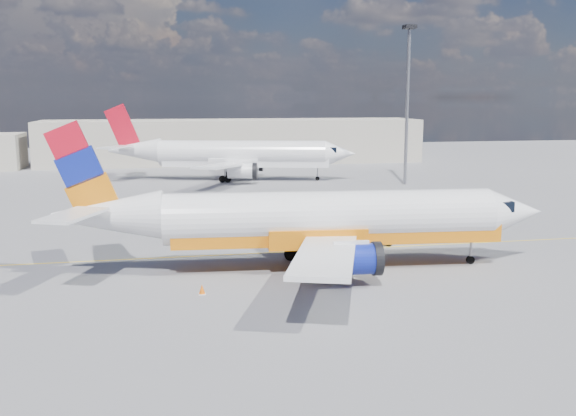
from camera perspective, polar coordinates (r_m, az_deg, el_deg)
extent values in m
plane|color=slate|center=(48.07, -0.60, -4.81)|extent=(240.00, 240.00, 0.00)
cube|color=yellow|center=(50.93, -1.22, -3.97)|extent=(70.00, 0.15, 0.01)
cube|color=#ADA695|center=(121.74, -4.88, 5.94)|extent=(70.00, 14.00, 8.00)
cylinder|color=white|center=(45.57, 3.72, -0.73)|extent=(23.51, 5.44, 3.60)
cone|color=white|center=(49.92, 19.46, -0.35)|extent=(4.51, 3.93, 3.60)
cone|color=white|center=(45.33, -15.73, -0.66)|extent=(7.66, 4.00, 3.42)
cube|color=black|center=(49.19, 17.95, 0.28)|extent=(1.99, 2.57, 0.74)
cube|color=orange|center=(45.91, 4.36, -2.21)|extent=(23.46, 4.81, 1.27)
cube|color=white|center=(52.71, 0.55, -0.32)|extent=(5.43, 13.09, 0.85)
cube|color=white|center=(38.37, 3.37, -4.19)|extent=(7.26, 13.13, 0.85)
cylinder|color=navy|center=(50.65, 3.31, -1.91)|extent=(3.96, 2.31, 2.01)
cylinder|color=navy|center=(41.53, 5.61, -4.56)|extent=(3.96, 2.31, 2.01)
cylinder|color=black|center=(50.96, 5.19, -1.86)|extent=(0.70, 2.26, 2.22)
cylinder|color=black|center=(41.92, 7.88, -4.47)|extent=(0.70, 2.26, 2.22)
cube|color=orange|center=(45.16, -17.92, 3.34)|extent=(4.98, 0.71, 6.61)
cube|color=white|center=(48.79, -17.01, 0.82)|extent=(3.50, 5.69, 0.19)
cube|color=white|center=(42.22, -18.61, -0.60)|extent=(4.18, 5.78, 0.19)
cylinder|color=gray|center=(49.09, 15.96, -3.29)|extent=(0.21, 0.21, 2.22)
cylinder|color=black|center=(49.33, 15.90, -4.45)|extent=(0.61, 0.30, 0.59)
cylinder|color=black|center=(48.41, 0.66, -4.12)|extent=(0.98, 0.48, 0.95)
cylinder|color=black|center=(43.54, 1.53, -5.72)|extent=(0.98, 0.48, 0.95)
cylinder|color=white|center=(95.09, -4.09, 4.88)|extent=(24.64, 9.58, 3.78)
cone|color=white|center=(94.49, 4.68, 4.84)|extent=(5.23, 4.74, 3.78)
cone|color=white|center=(98.26, -13.50, 5.02)|extent=(8.42, 5.36, 3.59)
cube|color=black|center=(94.40, 3.74, 5.22)|extent=(2.45, 2.94, 0.78)
cube|color=white|center=(95.14, -3.74, 4.11)|extent=(24.47, 8.93, 1.33)
cube|color=white|center=(103.07, -4.50, 4.69)|extent=(3.56, 13.34, 0.89)
cube|color=white|center=(87.73, -5.76, 3.78)|extent=(9.40, 13.44, 0.89)
cylinder|color=white|center=(100.17, -3.42, 3.95)|extent=(4.39, 3.02, 2.11)
cylinder|color=white|center=(90.29, -4.09, 3.30)|extent=(4.39, 3.02, 2.11)
cylinder|color=black|center=(99.99, -2.41, 3.95)|extent=(1.10, 2.40, 2.33)
cylinder|color=black|center=(90.09, -2.97, 3.30)|extent=(1.10, 2.40, 2.33)
cube|color=red|center=(98.53, -14.52, 6.97)|extent=(5.14, 1.58, 6.94)
cube|color=white|center=(102.08, -13.87, 5.58)|extent=(2.83, 5.71, 0.20)
cube|color=white|center=(95.30, -15.07, 5.25)|extent=(5.02, 6.01, 0.20)
cylinder|color=gray|center=(94.69, 2.64, 3.28)|extent=(0.24, 0.24, 2.33)
cylinder|color=black|center=(94.82, 2.63, 2.64)|extent=(0.67, 0.41, 0.62)
cylinder|color=black|center=(98.36, -5.17, 2.98)|extent=(1.07, 0.65, 1.00)
cylinder|color=black|center=(93.12, -5.61, 2.59)|extent=(1.07, 0.65, 1.00)
cylinder|color=black|center=(54.69, 7.82, -2.80)|extent=(0.61, 0.43, 0.56)
cylinder|color=black|center=(53.57, 8.96, -3.09)|extent=(0.61, 0.43, 0.56)
cylinder|color=black|center=(56.21, 9.52, -2.50)|extent=(0.61, 0.43, 0.56)
cylinder|color=black|center=(55.12, 10.66, -2.78)|extent=(0.61, 0.43, 0.56)
cube|color=yellow|center=(54.77, 9.26, -2.21)|extent=(3.32, 2.62, 1.13)
cube|color=black|center=(54.20, 8.86, -1.35)|extent=(1.78, 1.78, 0.68)
cube|color=white|center=(40.72, -7.65, -7.58)|extent=(0.46, 0.46, 0.05)
cone|color=#E85E09|center=(40.63, -7.66, -7.14)|extent=(0.39, 0.39, 0.59)
cylinder|color=gray|center=(91.45, 10.54, 8.70)|extent=(0.47, 0.47, 21.25)
cube|color=black|center=(91.93, 10.76, 15.54)|extent=(1.59, 1.59, 0.53)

